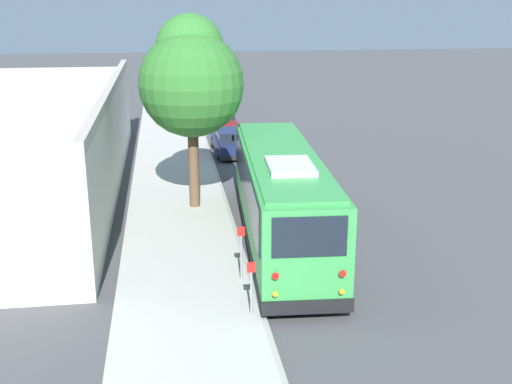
{
  "coord_description": "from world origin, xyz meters",
  "views": [
    {
      "loc": [
        -19.14,
        3.84,
        7.99
      ],
      "look_at": [
        2.55,
        0.72,
        1.3
      ],
      "focal_mm": 45.0,
      "sensor_mm": 36.0,
      "label": 1
    }
  ],
  "objects": [
    {
      "name": "sign_post_far",
      "position": [
        -2.3,
        1.84,
        1.0
      ],
      "size": [
        0.06,
        0.22,
        1.64
      ],
      "color": "gray",
      "rests_on": "sidewalk_slab"
    },
    {
      "name": "parked_sedan_white",
      "position": [
        34.21,
        0.6,
        0.6
      ],
      "size": [
        4.73,
        1.86,
        1.3
      ],
      "rotation": [
        0.0,
        0.0,
        -0.04
      ],
      "color": "silver",
      "rests_on": "ground"
    },
    {
      "name": "sign_post_near",
      "position": [
        -4.43,
        1.84,
        0.91
      ],
      "size": [
        0.06,
        0.22,
        1.47
      ],
      "color": "gray",
      "rests_on": "sidewalk_slab"
    },
    {
      "name": "street_tree",
      "position": [
        4.9,
        2.81,
        5.13
      ],
      "size": [
        3.91,
        3.91,
        7.28
      ],
      "color": "brown",
      "rests_on": "sidewalk_slab"
    },
    {
      "name": "building_backdrop",
      "position": [
        8.38,
        10.34,
        2.04
      ],
      "size": [
        22.47,
        8.92,
        4.47
      ],
      "color": "beige",
      "rests_on": "ground"
    },
    {
      "name": "ground_plane",
      "position": [
        0.0,
        0.0,
        0.0
      ],
      "size": [
        160.0,
        160.0,
        0.0
      ],
      "primitive_type": "plane",
      "color": "#474749"
    },
    {
      "name": "shuttle_bus",
      "position": [
        0.83,
        0.12,
        1.75
      ],
      "size": [
        11.52,
        3.04,
        3.28
      ],
      "rotation": [
        0.0,
        0.0,
        -0.06
      ],
      "color": "green",
      "rests_on": "ground"
    },
    {
      "name": "parked_sedan_tan",
      "position": [
        27.78,
        0.61,
        0.62
      ],
      "size": [
        4.7,
        1.98,
        1.33
      ],
      "rotation": [
        0.0,
        0.0,
        0.08
      ],
      "color": "tan",
      "rests_on": "ground"
    },
    {
      "name": "sidewalk_slab",
      "position": [
        0.0,
        3.5,
        0.07
      ],
      "size": [
        80.0,
        3.77,
        0.15
      ],
      "primitive_type": "cube",
      "color": "#B2AFA8",
      "rests_on": "ground"
    },
    {
      "name": "parked_sedan_maroon",
      "position": [
        20.5,
        0.29,
        0.58
      ],
      "size": [
        4.13,
        1.73,
        1.26
      ],
      "rotation": [
        0.0,
        0.0,
        0.01
      ],
      "color": "maroon",
      "rests_on": "ground"
    },
    {
      "name": "curb_strip",
      "position": [
        0.0,
        1.55,
        0.07
      ],
      "size": [
        80.0,
        0.14,
        0.15
      ],
      "primitive_type": "cube",
      "color": "#9D9A94",
      "rests_on": "ground"
    },
    {
      "name": "parked_sedan_navy",
      "position": [
        13.98,
        0.42,
        0.59
      ],
      "size": [
        4.52,
        1.85,
        1.28
      ],
      "rotation": [
        0.0,
        0.0,
        0.03
      ],
      "color": "#19234C",
      "rests_on": "ground"
    }
  ]
}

